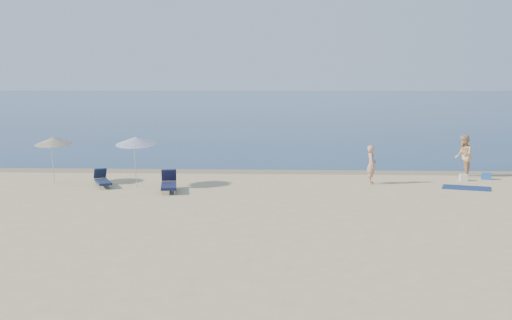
% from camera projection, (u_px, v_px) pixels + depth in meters
% --- Properties ---
extents(sea, '(240.00, 160.00, 0.01)m').
position_uv_depth(sea, '(298.00, 102.00, 110.02)').
color(sea, navy).
rests_on(sea, ground).
extents(wet_sand_strip, '(240.00, 1.60, 0.00)m').
position_uv_depth(wet_sand_strip, '(331.00, 172.00, 30.19)').
color(wet_sand_strip, '#847254').
rests_on(wet_sand_strip, ground).
extents(person_left, '(0.44, 0.62, 1.62)m').
position_uv_depth(person_left, '(371.00, 165.00, 26.84)').
color(person_left, tan).
rests_on(person_left, ground).
extents(person_right, '(0.84, 1.01, 1.88)m').
position_uv_depth(person_right, '(464.00, 156.00, 28.66)').
color(person_right, tan).
rests_on(person_right, ground).
extents(beach_towel, '(2.08, 1.54, 0.03)m').
position_uv_depth(beach_towel, '(466.00, 188.00, 25.86)').
color(beach_towel, '#102250').
rests_on(beach_towel, ground).
extents(white_bag, '(0.33, 0.29, 0.27)m').
position_uv_depth(white_bag, '(464.00, 177.00, 27.71)').
color(white_bag, silver).
rests_on(white_bag, ground).
extents(blue_cooler, '(0.48, 0.41, 0.29)m').
position_uv_depth(blue_cooler, '(486.00, 176.00, 28.04)').
color(blue_cooler, '#1F52AB').
rests_on(blue_cooler, ground).
extents(umbrella_near, '(1.82, 1.85, 2.20)m').
position_uv_depth(umbrella_near, '(136.00, 140.00, 26.04)').
color(umbrella_near, silver).
rests_on(umbrella_near, ground).
extents(umbrella_far, '(1.74, 1.75, 2.09)m').
position_uv_depth(umbrella_far, '(54.00, 141.00, 26.83)').
color(umbrella_far, silver).
rests_on(umbrella_far, ground).
extents(lounger_left, '(1.13, 1.63, 0.69)m').
position_uv_depth(lounger_left, '(103.00, 180.00, 26.25)').
color(lounger_left, '#161F3D').
rests_on(lounger_left, ground).
extents(lounger_right, '(0.88, 1.88, 0.80)m').
position_uv_depth(lounger_right, '(169.00, 184.00, 25.17)').
color(lounger_right, '#15193B').
rests_on(lounger_right, ground).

